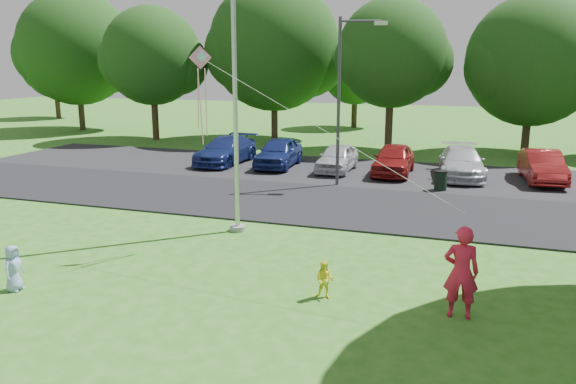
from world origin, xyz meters
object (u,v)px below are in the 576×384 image
(child_yellow, at_px, (325,280))
(woman, at_px, (461,272))
(flagpole, at_px, (235,95))
(street_lamp, at_px, (346,87))
(kite, at_px, (206,77))
(trash_can, at_px, (441,181))
(child_blue, at_px, (13,268))

(child_yellow, bearing_deg, woman, 0.44)
(flagpole, xyz_separation_m, woman, (6.72, -4.13, -3.19))
(street_lamp, relative_size, woman, 3.54)
(flagpole, bearing_deg, street_lamp, 77.30)
(woman, distance_m, kite, 8.00)
(street_lamp, bearing_deg, trash_can, -12.43)
(trash_can, xyz_separation_m, child_blue, (-8.56, -13.54, 0.11))
(flagpole, xyz_separation_m, kite, (0.02, -1.87, 0.56))
(woman, bearing_deg, child_yellow, -6.03)
(trash_can, relative_size, kite, 0.12)
(street_lamp, distance_m, kite, 9.38)
(child_blue, bearing_deg, street_lamp, -23.66)
(child_yellow, distance_m, kite, 6.18)
(child_blue, bearing_deg, woman, -83.93)
(child_yellow, bearing_deg, child_blue, -163.94)
(kite, bearing_deg, woman, -48.99)
(woman, relative_size, kite, 0.27)
(flagpole, relative_size, street_lamp, 1.46)
(flagpole, distance_m, child_blue, 7.56)
(child_yellow, bearing_deg, flagpole, 134.40)
(street_lamp, distance_m, child_yellow, 12.23)
(child_blue, bearing_deg, child_yellow, -79.46)
(trash_can, distance_m, child_yellow, 11.83)
(trash_can, bearing_deg, child_yellow, -98.41)
(street_lamp, height_order, child_blue, street_lamp)
(woman, distance_m, child_blue, 9.86)
(street_lamp, bearing_deg, child_blue, -125.37)
(child_blue, bearing_deg, flagpole, -31.02)
(flagpole, bearing_deg, child_yellow, -46.64)
(trash_can, distance_m, kite, 11.81)
(child_blue, xyz_separation_m, kite, (2.99, 4.06, 4.18))
(trash_can, xyz_separation_m, woman, (1.12, -11.74, 0.54))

